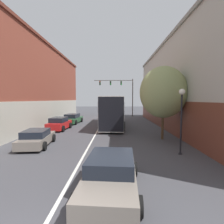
# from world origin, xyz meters

# --- Properties ---
(lane_center_line) EXTENTS (0.14, 47.87, 0.01)m
(lane_center_line) POSITION_xyz_m (0.00, 17.93, 0.00)
(lane_center_line) COLOR silver
(lane_center_line) RESTS_ON ground_plane
(building_left_brick) EXTENTS (7.93, 30.25, 10.47)m
(building_left_brick) POSITION_xyz_m (-10.28, 19.74, 5.35)
(building_left_brick) COLOR brown
(building_left_brick) RESTS_ON ground_plane
(building_right_storefront) EXTENTS (8.63, 29.52, 9.95)m
(building_right_storefront) POSITION_xyz_m (11.61, 17.42, 5.09)
(building_right_storefront) COLOR #B7B2A3
(building_right_storefront) RESTS_ON ground_plane
(bus) EXTENTS (2.92, 11.60, 3.70)m
(bus) POSITION_xyz_m (1.56, 19.40, 2.07)
(bus) COLOR silver
(bus) RESTS_ON ground_plane
(hatchback_foreground) EXTENTS (2.31, 4.43, 1.27)m
(hatchback_foreground) POSITION_xyz_m (1.72, 3.51, 0.61)
(hatchback_foreground) COLOR slate
(hatchback_foreground) RESTS_ON ground_plane
(parked_car_left_near) EXTENTS (2.07, 3.95, 1.40)m
(parked_car_left_near) POSITION_xyz_m (-4.29, 16.31, 0.67)
(parked_car_left_near) COLOR red
(parked_car_left_near) RESTS_ON ground_plane
(parked_car_left_mid) EXTENTS (2.24, 4.09, 1.20)m
(parked_car_left_mid) POSITION_xyz_m (-3.76, 9.54, 0.58)
(parked_car_left_mid) COLOR slate
(parked_car_left_mid) RESTS_ON ground_plane
(parked_car_left_far) EXTENTS (2.23, 4.80, 1.36)m
(parked_car_left_far) POSITION_xyz_m (-4.08, 21.62, 0.65)
(parked_car_left_far) COLOR #285633
(parked_car_left_far) RESTS_ON ground_plane
(traffic_signal_gantry) EXTENTS (7.67, 0.36, 7.41)m
(traffic_signal_gantry) POSITION_xyz_m (2.99, 31.85, 5.46)
(traffic_signal_gantry) COLOR #514C47
(traffic_signal_gantry) RESTS_ON ground_plane
(street_lamp) EXTENTS (0.37, 0.37, 4.02)m
(street_lamp) POSITION_xyz_m (5.91, 7.83, 2.60)
(street_lamp) COLOR black
(street_lamp) RESTS_ON ground_plane
(street_tree_near) EXTENTS (3.90, 3.51, 6.12)m
(street_tree_near) POSITION_xyz_m (5.91, 11.91, 3.97)
(street_tree_near) COLOR #4C3823
(street_tree_near) RESTS_ON ground_plane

